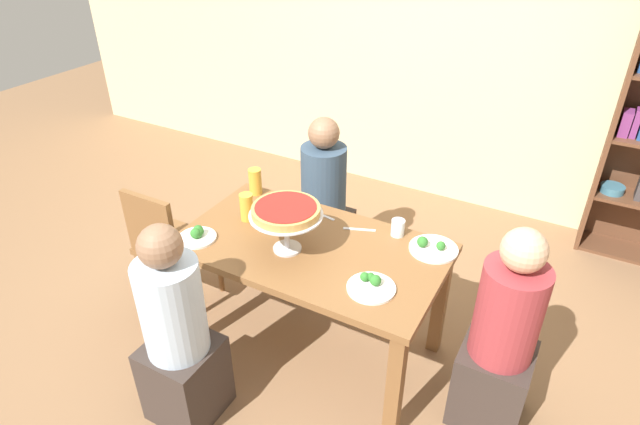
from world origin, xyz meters
TOP-DOWN VIEW (x-y plane):
  - ground_plane at (0.00, 0.00)m, footprint 12.00×12.00m
  - rear_partition at (0.00, 2.20)m, footprint 8.00×0.12m
  - dining_table at (0.00, 0.00)m, footprint 1.41×0.80m
  - diner_far_left at (-0.31, 0.71)m, footprint 0.34×0.34m
  - diner_near_left at (-0.34, -0.70)m, footprint 0.34×0.34m
  - diner_head_east at (1.03, 0.02)m, footprint 0.34×0.34m
  - chair_head_west at (-0.97, -0.09)m, footprint 0.40×0.40m
  - deep_dish_pizza_stand at (-0.09, -0.09)m, footprint 0.38×0.38m
  - salad_plate_near_diner at (-0.57, -0.24)m, footprint 0.21×0.21m
  - salad_plate_far_diner at (0.58, 0.27)m, footprint 0.26×0.26m
  - salad_plate_spare at (0.42, -0.17)m, footprint 0.23×0.23m
  - beer_glass_amber_tall at (-0.45, 0.05)m, footprint 0.08×0.08m
  - beer_glass_amber_short at (-0.58, 0.32)m, footprint 0.08×0.08m
  - beer_glass_amber_spare at (-0.33, 0.07)m, footprint 0.06×0.06m
  - water_glass_clear_near at (0.36, 0.31)m, footprint 0.07×0.07m
  - cutlery_fork_near at (-0.42, 0.27)m, footprint 0.18×0.03m
  - cutlery_knife_near at (-0.09, 0.29)m, footprint 0.18×0.05m
  - cutlery_fork_far at (0.16, 0.26)m, footprint 0.17×0.08m

SIDE VIEW (x-z plane):
  - ground_plane at x=0.00m, z-range 0.00..0.00m
  - chair_head_west at x=-0.97m, z-range 0.05..0.92m
  - diner_far_left at x=-0.31m, z-range -0.08..1.07m
  - diner_near_left at x=-0.34m, z-range -0.08..1.07m
  - diner_head_east at x=1.03m, z-range -0.08..1.07m
  - dining_table at x=0.00m, z-range 0.26..1.00m
  - cutlery_fork_near at x=-0.42m, z-range 0.74..0.74m
  - cutlery_knife_near at x=-0.09m, z-range 0.74..0.74m
  - cutlery_fork_far at x=0.16m, z-range 0.74..0.74m
  - salad_plate_far_diner at x=0.58m, z-range 0.72..0.79m
  - salad_plate_spare at x=0.42m, z-range 0.72..0.79m
  - salad_plate_near_diner at x=-0.57m, z-range 0.73..0.80m
  - water_glass_clear_near at x=0.36m, z-range 0.74..0.83m
  - beer_glass_amber_spare at x=-0.33m, z-range 0.74..0.88m
  - beer_glass_amber_tall at x=-0.45m, z-range 0.74..0.90m
  - beer_glass_amber_short at x=-0.58m, z-range 0.74..0.90m
  - deep_dish_pizza_stand at x=-0.09m, z-range 0.83..1.09m
  - rear_partition at x=0.00m, z-range 0.00..2.80m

